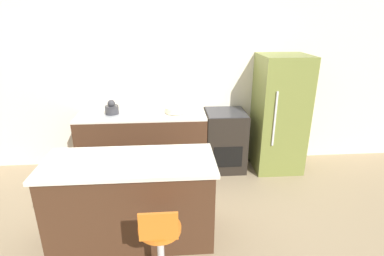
{
  "coord_description": "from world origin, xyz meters",
  "views": [
    {
      "loc": [
        0.14,
        -3.84,
        2.23
      ],
      "look_at": [
        0.4,
        -0.42,
        0.95
      ],
      "focal_mm": 28.0,
      "sensor_mm": 36.0,
      "label": 1
    }
  ],
  "objects_px": {
    "refrigerator": "(279,114)",
    "stool_chair": "(160,245)",
    "oven_range": "(225,140)",
    "mixing_bowl": "(175,110)",
    "kettle": "(112,108)"
  },
  "relations": [
    {
      "from": "oven_range",
      "to": "refrigerator",
      "type": "xyz_separation_m",
      "value": [
        0.8,
        -0.04,
        0.41
      ]
    },
    {
      "from": "oven_range",
      "to": "mixing_bowl",
      "type": "relative_size",
      "value": 3.17
    },
    {
      "from": "refrigerator",
      "to": "mixing_bowl",
      "type": "distance_m",
      "value": 1.55
    },
    {
      "from": "stool_chair",
      "to": "mixing_bowl",
      "type": "xyz_separation_m",
      "value": [
        0.18,
        2.15,
        0.53
      ]
    },
    {
      "from": "refrigerator",
      "to": "stool_chair",
      "type": "xyz_separation_m",
      "value": [
        -1.72,
        -2.09,
        -0.44
      ]
    },
    {
      "from": "stool_chair",
      "to": "kettle",
      "type": "xyz_separation_m",
      "value": [
        -0.72,
        2.15,
        0.57
      ]
    },
    {
      "from": "refrigerator",
      "to": "stool_chair",
      "type": "bearing_deg",
      "value": -129.49
    },
    {
      "from": "refrigerator",
      "to": "stool_chair",
      "type": "distance_m",
      "value": 2.75
    },
    {
      "from": "oven_range",
      "to": "mixing_bowl",
      "type": "height_order",
      "value": "mixing_bowl"
    },
    {
      "from": "oven_range",
      "to": "refrigerator",
      "type": "bearing_deg",
      "value": -2.55
    },
    {
      "from": "oven_range",
      "to": "kettle",
      "type": "height_order",
      "value": "kettle"
    },
    {
      "from": "kettle",
      "to": "refrigerator",
      "type": "bearing_deg",
      "value": -1.41
    },
    {
      "from": "kettle",
      "to": "mixing_bowl",
      "type": "relative_size",
      "value": 0.73
    },
    {
      "from": "mixing_bowl",
      "to": "stool_chair",
      "type": "bearing_deg",
      "value": -94.76
    },
    {
      "from": "stool_chair",
      "to": "kettle",
      "type": "bearing_deg",
      "value": 108.57
    }
  ]
}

